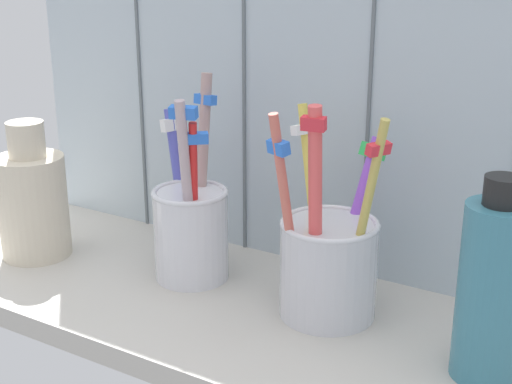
% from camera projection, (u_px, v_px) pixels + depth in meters
% --- Properties ---
extents(counter_slab, '(0.64, 0.22, 0.02)m').
position_uv_depth(counter_slab, '(241.00, 315.00, 0.63)').
color(counter_slab, '#BCB7AD').
rests_on(counter_slab, ground).
extents(tile_wall_back, '(0.64, 0.02, 0.45)m').
position_uv_depth(tile_wall_back, '(310.00, 49.00, 0.66)').
color(tile_wall_back, '#B2C1CC').
rests_on(tile_wall_back, ground).
extents(toothbrush_cup_left, '(0.08, 0.07, 0.19)m').
position_uv_depth(toothbrush_cup_left, '(191.00, 226.00, 0.67)').
color(toothbrush_cup_left, silver).
rests_on(toothbrush_cup_left, counter_slab).
extents(toothbrush_cup_right, '(0.10, 0.11, 0.18)m').
position_uv_depth(toothbrush_cup_right, '(328.00, 260.00, 0.60)').
color(toothbrush_cup_right, silver).
rests_on(toothbrush_cup_right, counter_slab).
extents(ceramic_vase, '(0.07, 0.07, 0.14)m').
position_uv_depth(ceramic_vase, '(33.00, 201.00, 0.71)').
color(ceramic_vase, beige).
rests_on(ceramic_vase, counter_slab).
extents(soap_bottle, '(0.05, 0.05, 0.15)m').
position_uv_depth(soap_bottle, '(490.00, 291.00, 0.50)').
color(soap_bottle, teal).
rests_on(soap_bottle, counter_slab).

